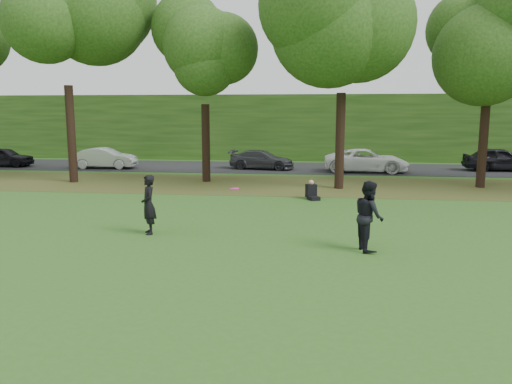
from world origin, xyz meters
The scene contains 10 objects.
ground centered at (0.00, 0.00, 0.00)m, with size 120.00×120.00×0.00m, color #325D1D.
leaf_litter centered at (0.00, 13.00, 0.01)m, with size 60.00×7.00×0.01m, color #4C401B.
street centered at (0.00, 21.00, 0.01)m, with size 70.00×7.00×0.02m, color black.
far_hedge centered at (0.00, 27.00, 2.50)m, with size 70.00×3.00×5.00m, color #1D3F12.
player_left centered at (-2.19, 2.29, 0.92)m, with size 0.67×0.44×1.84m, color black.
player_right centered at (4.35, 1.25, 0.96)m, with size 0.93×0.72×1.91m, color black.
parked_cars centered at (0.51, 19.65, 0.71)m, with size 36.75×3.92×1.47m.
frisbee centered at (0.53, 2.05, 1.50)m, with size 0.31×0.31×0.04m.
seated_person centered at (2.72, 9.09, 0.31)m, with size 0.67×0.83×0.83m.
tree_line centered at (-0.34, 12.94, 7.84)m, with size 55.30×7.90×12.31m.
Camera 1 is at (2.94, -12.24, 3.76)m, focal length 35.00 mm.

